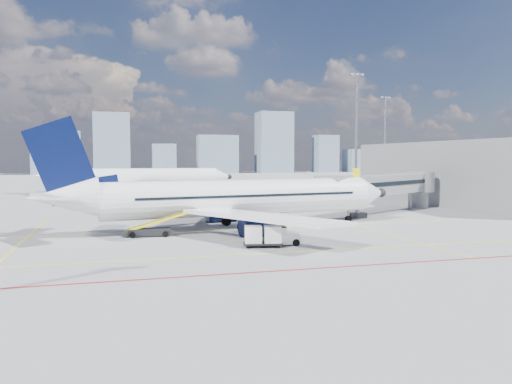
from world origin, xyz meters
TOP-DOWN VIEW (x-y plane):
  - ground at (0.00, 0.00)m, footprint 420.00×420.00m
  - apron_markings at (-0.58, -3.91)m, footprint 90.00×35.12m
  - jet_bridge at (23.51, 16.91)m, footprint 23.55×15.78m
  - terminal_block at (39.95, 26.00)m, footprint 10.00×42.00m
  - floodlight_mast_ne at (38.00, 55.00)m, footprint 3.20×0.61m
  - floodlight_mast_far at (65.00, 90.00)m, footprint 3.20×0.61m
  - distant_skyline at (-1.47, 190.00)m, footprint 245.61×14.14m
  - main_aircraft at (-0.56, 7.94)m, footprint 39.41×34.26m
  - second_aircraft at (-8.02, 64.35)m, footprint 40.37×35.16m
  - baggage_tug at (1.93, -2.91)m, footprint 2.49×1.58m
  - cargo_dolly at (0.07, -3.21)m, footprint 3.49×2.10m
  - belt_loader at (-8.68, 5.11)m, footprint 5.80×1.85m
  - ramp_worker at (2.29, -2.05)m, footprint 0.74×0.86m

SIDE VIEW (x-z plane):
  - ground at x=0.00m, z-range 0.00..0.00m
  - apron_markings at x=-0.58m, z-range 0.00..0.01m
  - belt_loader at x=-8.68m, z-range -0.57..1.78m
  - baggage_tug at x=1.93m, z-range -0.04..1.64m
  - cargo_dolly at x=0.07m, z-range 0.09..1.88m
  - ramp_worker at x=2.29m, z-range 0.00..2.00m
  - second_aircraft at x=-8.02m, z-range -2.66..9.10m
  - main_aircraft at x=-0.56m, z-range -2.55..8.99m
  - jet_bridge at x=23.51m, z-range 0.59..6.89m
  - terminal_block at x=39.95m, z-range 0.00..10.00m
  - distant_skyline at x=-1.47m, z-range -3.83..25.56m
  - floodlight_mast_ne at x=38.00m, z-range 0.86..26.31m
  - floodlight_mast_far at x=65.00m, z-range 0.86..26.31m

